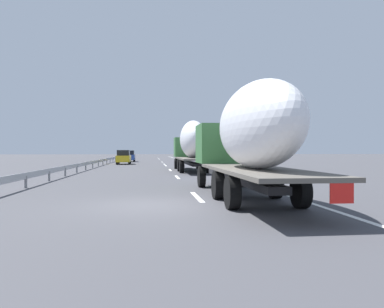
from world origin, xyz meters
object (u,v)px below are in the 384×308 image
car_yellow_coupe (124,157)px  car_blue_sedan (129,156)px  truck_trailing (247,135)px  road_sign (196,147)px  truck_lead (192,144)px

car_yellow_coupe → car_blue_sedan: bearing=-0.8°
truck_trailing → car_yellow_coupe: bearing=11.3°
car_yellow_coupe → road_sign: (4.30, -10.27, 1.40)m
truck_trailing → car_blue_sedan: 47.01m
truck_trailing → road_sign: (40.12, -3.10, -0.04)m
truck_lead → road_sign: (21.35, -3.10, -0.10)m
truck_lead → truck_trailing: bearing=180.0°
truck_trailing → road_sign: 40.24m
car_blue_sedan → road_sign: 12.03m
truck_trailing → car_yellow_coupe: 36.56m
truck_trailing → car_blue_sedan: truck_trailing is taller
truck_lead → car_blue_sedan: 28.60m
truck_lead → car_blue_sedan: size_ratio=3.08×
truck_lead → road_sign: bearing=-8.3°
car_blue_sedan → car_yellow_coupe: bearing=179.2°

